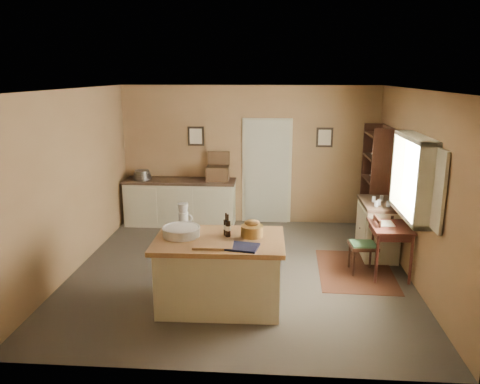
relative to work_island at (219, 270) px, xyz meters
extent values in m
plane|color=#51493E|center=(0.19, 1.08, -0.48)|extent=(5.00, 5.00, 0.00)
cube|color=#906C48|center=(0.19, 3.58, 0.87)|extent=(5.00, 0.10, 2.70)
cube|color=#906C48|center=(0.19, -1.42, 0.87)|extent=(5.00, 0.10, 2.70)
cube|color=#906C48|center=(-2.31, 1.08, 0.87)|extent=(0.10, 5.00, 2.70)
cube|color=#906C48|center=(2.69, 1.08, 0.87)|extent=(0.10, 5.00, 2.70)
plane|color=silver|center=(0.19, 1.08, 2.22)|extent=(5.00, 5.00, 0.00)
cube|color=#BAB79E|center=(0.54, 3.55, 0.57)|extent=(0.97, 0.06, 2.11)
cube|color=black|center=(-0.86, 3.56, 1.24)|extent=(0.32, 0.02, 0.38)
cube|color=beige|center=(-0.86, 3.55, 1.24)|extent=(0.24, 0.01, 0.30)
cube|color=black|center=(1.64, 3.56, 1.24)|extent=(0.32, 0.02, 0.38)
cube|color=beige|center=(1.64, 3.55, 1.24)|extent=(0.24, 0.01, 0.30)
cube|color=beige|center=(2.56, 0.88, 0.54)|extent=(0.25, 1.32, 0.06)
cube|color=beige|center=(2.56, 0.88, 1.60)|extent=(0.25, 1.32, 0.06)
cube|color=white|center=(2.68, 0.88, 1.07)|extent=(0.01, 1.20, 1.00)
cube|color=beige|center=(2.65, 0.06, 1.07)|extent=(0.04, 0.35, 1.00)
cube|color=beige|center=(2.65, 1.70, 1.07)|extent=(0.04, 0.35, 1.00)
cube|color=beige|center=(0.01, 0.00, -0.06)|extent=(1.52, 0.97, 0.85)
cube|color=#9F6B43|center=(0.01, 0.00, 0.40)|extent=(1.64, 1.09, 0.06)
cylinder|color=white|center=(-0.48, 0.06, 0.48)|extent=(0.47, 0.47, 0.11)
cube|color=#9F6B43|center=(-0.03, -0.26, 0.44)|extent=(0.48, 0.34, 0.03)
cube|color=black|center=(0.32, -0.31, 0.44)|extent=(0.43, 0.37, 0.02)
cylinder|color=olive|center=(0.41, 0.11, 0.50)|extent=(0.28, 0.28, 0.14)
cylinder|color=black|center=(0.08, 0.13, 0.57)|extent=(0.07, 0.07, 0.29)
cylinder|color=black|center=(0.11, 0.08, 0.57)|extent=(0.07, 0.07, 0.29)
cube|color=beige|center=(-1.15, 3.28, -0.06)|extent=(2.13, 0.59, 0.85)
cube|color=#332319|center=(-1.15, 3.28, 0.39)|extent=(2.17, 0.62, 0.05)
cube|color=#48301C|center=(-0.41, 3.28, 0.56)|extent=(0.43, 0.32, 0.28)
cylinder|color=#59544F|center=(-1.90, 3.28, 0.51)|extent=(0.36, 0.36, 0.18)
cube|color=#562C19|center=(1.94, 1.21, -0.48)|extent=(1.14, 1.63, 0.01)
cube|color=#3E1A14|center=(2.39, 1.21, 0.27)|extent=(0.55, 0.90, 0.03)
cube|color=#3E1A14|center=(2.39, 1.21, 0.20)|extent=(0.49, 0.84, 0.10)
cube|color=silver|center=(2.34, 1.21, 0.29)|extent=(0.22, 0.30, 0.01)
cylinder|color=black|center=(2.49, 1.46, 0.31)|extent=(0.05, 0.05, 0.05)
cylinder|color=#3E1A14|center=(2.15, 0.80, -0.12)|extent=(0.04, 0.04, 0.72)
cylinder|color=#3E1A14|center=(2.62, 0.80, -0.12)|extent=(0.04, 0.04, 0.72)
cylinder|color=#3E1A14|center=(2.15, 1.62, -0.12)|extent=(0.04, 0.04, 0.72)
cylinder|color=#3E1A14|center=(2.62, 1.62, -0.12)|extent=(0.04, 0.04, 0.72)
cube|color=beige|center=(2.39, 1.92, -0.06)|extent=(0.52, 0.95, 0.85)
cube|color=#332319|center=(2.39, 1.92, 0.39)|extent=(0.55, 0.99, 0.05)
cylinder|color=silver|center=(2.36, 1.78, 0.46)|extent=(0.23, 0.23, 0.09)
cube|color=#311910|center=(2.50, 2.42, 0.53)|extent=(0.34, 0.04, 2.02)
cube|color=#311910|center=(2.50, 3.29, 0.53)|extent=(0.34, 0.04, 2.02)
cube|color=#311910|center=(2.66, 2.85, 0.53)|extent=(0.02, 0.91, 2.02)
cube|color=#311910|center=(2.50, 2.85, -0.43)|extent=(0.34, 0.87, 0.03)
cube|color=#311910|center=(2.50, 2.85, 0.07)|extent=(0.34, 0.87, 0.03)
cube|color=#311910|center=(2.50, 2.85, 0.58)|extent=(0.34, 0.87, 0.03)
cube|color=#311910|center=(2.50, 2.85, 0.99)|extent=(0.34, 0.87, 0.03)
cube|color=#311910|center=(2.50, 2.85, 1.39)|extent=(0.34, 0.87, 0.03)
cylinder|color=white|center=(2.50, 2.85, 0.64)|extent=(0.12, 0.12, 0.11)
camera|label=1|loc=(0.67, -5.49, 2.43)|focal=35.00mm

